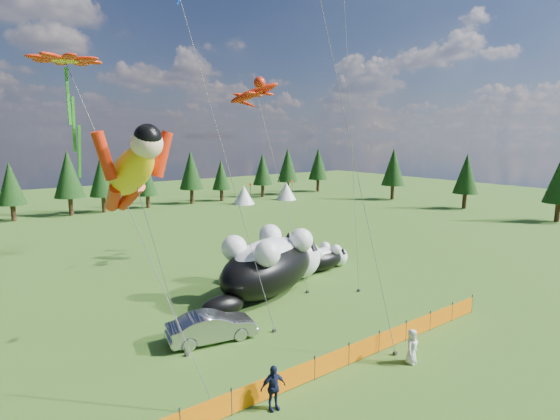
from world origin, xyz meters
name	(u,v)px	position (x,y,z in m)	size (l,w,h in m)	color
ground	(290,346)	(0.00, 0.00, 0.00)	(160.00, 160.00, 0.00)	#15380A
safety_fence	(332,362)	(0.00, -3.00, 0.50)	(22.06, 0.06, 1.10)	#262626
tree_line	(78,184)	(0.00, 45.00, 4.00)	(90.00, 4.00, 8.00)	black
festival_tents	(175,201)	(11.00, 40.00, 1.40)	(50.00, 3.20, 2.80)	white
cat_large	(272,263)	(3.68, 6.68, 1.96)	(10.97, 6.79, 4.12)	black
cat_small	(324,258)	(9.63, 8.30, 0.94)	(5.46, 2.15, 1.97)	black
car	(212,327)	(-2.79, 2.77, 0.73)	(1.54, 4.42, 1.46)	#A5A6AA
spectator_c	(273,388)	(-3.56, -3.60, 0.88)	(1.03, 0.53, 1.76)	#151D3C
spectator_e	(412,346)	(3.43, -4.53, 0.80)	(0.78, 0.51, 1.60)	silver
superhero_kite	(131,172)	(-7.39, -0.48, 8.88)	(4.88, 4.69, 11.08)	yellow
gecko_kite	(254,93)	(7.40, 14.41, 13.52)	(6.24, 12.43, 16.41)	red
flower_kite	(66,64)	(-8.43, 3.43, 12.89)	(4.73, 7.88, 14.60)	red
diamond_kite_a	(186,20)	(-2.31, 5.62, 15.85)	(3.11, 4.75, 17.84)	#0C31B7
diamond_kite_c	(321,5)	(1.71, -0.02, 15.95)	(2.25, 4.37, 17.62)	#0C31B7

